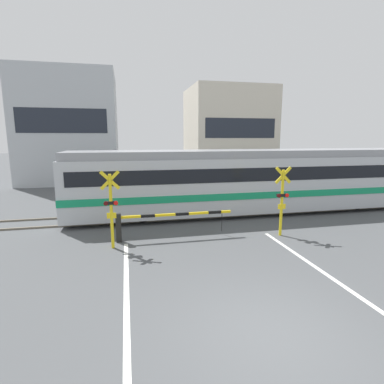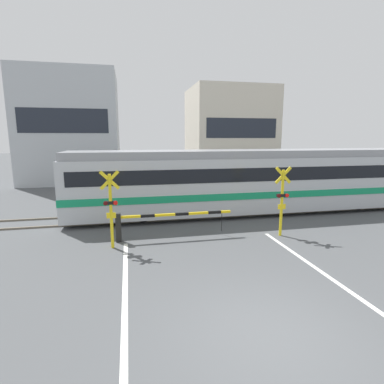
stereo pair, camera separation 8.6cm
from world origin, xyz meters
TOP-DOWN VIEW (x-y plane):
  - ground_plane at (0.00, 0.00)m, footprint 160.00×160.00m
  - rail_track_near at (0.00, 8.79)m, footprint 50.00×0.10m
  - rail_track_far at (0.00, 10.23)m, footprint 50.00×0.10m
  - road_stripe_left at (-2.81, 0.99)m, footprint 0.14×9.98m
  - road_stripe_right at (2.81, 0.99)m, footprint 0.14×9.98m
  - commuter_train at (3.77, 9.51)m, footprint 18.75×2.83m
  - crossing_barrier_near at (-1.81, 6.28)m, footprint 4.51×0.20m
  - crossing_barrier_far at (1.81, 12.81)m, footprint 4.51×0.20m
  - crossing_signal_left at (-3.26, 5.67)m, footprint 0.68×0.15m
  - crossing_signal_right at (3.26, 5.67)m, footprint 0.68×0.15m
  - pedestrian at (-0.36, 16.10)m, footprint 0.38×0.22m
  - building_left_of_street at (-7.39, 23.75)m, footprint 7.95×6.76m
  - building_right_of_street at (7.25, 23.75)m, footprint 7.67×6.76m

SIDE VIEW (x-z plane):
  - ground_plane at x=0.00m, z-range 0.00..0.00m
  - road_stripe_left at x=-2.81m, z-range 0.00..0.01m
  - road_stripe_right at x=2.81m, z-range 0.00..0.01m
  - rail_track_near at x=0.00m, z-range 0.00..0.08m
  - rail_track_far at x=0.00m, z-range 0.00..0.08m
  - crossing_barrier_near at x=-1.81m, z-range 0.22..1.31m
  - crossing_barrier_far at x=1.81m, z-range 0.22..1.31m
  - pedestrian at x=-0.36m, z-range 0.13..1.83m
  - crossing_signal_left at x=-3.26m, z-range 0.14..2.92m
  - crossing_signal_right at x=3.26m, z-range 0.14..2.92m
  - commuter_train at x=3.77m, z-range 0.12..3.38m
  - building_right_of_street at x=7.25m, z-range 0.00..8.57m
  - building_left_of_street at x=-7.39m, z-range 0.00..9.42m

